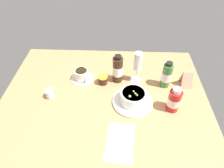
{
  "coord_description": "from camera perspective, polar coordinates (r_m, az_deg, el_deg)",
  "views": [
    {
      "loc": [
        7.05,
        -73.26,
        78.42
      ],
      "look_at": [
        3.99,
        -0.28,
        8.69
      ],
      "focal_mm": 31.78,
      "sensor_mm": 36.0,
      "label": 1
    }
  ],
  "objects": [
    {
      "name": "jam_jar",
      "position": [
        1.12,
        -2.64,
        1.27
      ],
      "size": [
        5.29,
        5.29,
        5.27
      ],
      "color": "#372211",
      "rests_on": "ground_plane"
    },
    {
      "name": "sauce_bottle_green",
      "position": [
        1.12,
        15.41,
        2.4
      ],
      "size": [
        5.34,
        5.34,
        16.21
      ],
      "color": "#337233",
      "rests_on": "ground_plane"
    },
    {
      "name": "menu_card",
      "position": [
        1.18,
        20.65,
        1.45
      ],
      "size": [
        5.63,
        7.12,
        9.34
      ],
      "color": "tan",
      "rests_on": "ground_plane"
    },
    {
      "name": "porridge_bowl",
      "position": [
        1.02,
        6.06,
        -4.03
      ],
      "size": [
        20.79,
        20.79,
        8.3
      ],
      "color": "white",
      "rests_on": "ground_plane"
    },
    {
      "name": "ground_plane",
      "position": [
        1.09,
        -2.1,
        -3.73
      ],
      "size": [
        110.0,
        84.0,
        3.0
      ],
      "primitive_type": "cube",
      "color": "#B27F51"
    },
    {
      "name": "coffee_cup",
      "position": [
        1.16,
        -8.68,
        2.51
      ],
      "size": [
        13.03,
        13.03,
        6.53
      ],
      "color": "white",
      "rests_on": "ground_plane"
    },
    {
      "name": "creamer_jug",
      "position": [
        1.1,
        -17.36,
        -2.66
      ],
      "size": [
        5.3,
        4.55,
        5.48
      ],
      "color": "white",
      "rests_on": "ground_plane"
    },
    {
      "name": "sauce_bottle_brown",
      "position": [
        1.11,
        1.65,
        4.18
      ],
      "size": [
        5.83,
        5.83,
        17.32
      ],
      "color": "#382314",
      "rests_on": "ground_plane"
    },
    {
      "name": "sauce_bottle_red",
      "position": [
        1.01,
        17.39,
        -4.48
      ],
      "size": [
        6.24,
        6.24,
        14.21
      ],
      "color": "#B21E19",
      "rests_on": "ground_plane"
    },
    {
      "name": "cutlery_setting",
      "position": [
        0.91,
        2.36,
        -16.04
      ],
      "size": [
        13.84,
        20.37,
        0.9
      ],
      "color": "white",
      "rests_on": "ground_plane"
    },
    {
      "name": "wine_glass",
      "position": [
        1.09,
        7.4,
        5.99
      ],
      "size": [
        6.14,
        6.14,
        18.98
      ],
      "color": "white",
      "rests_on": "ground_plane"
    }
  ]
}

